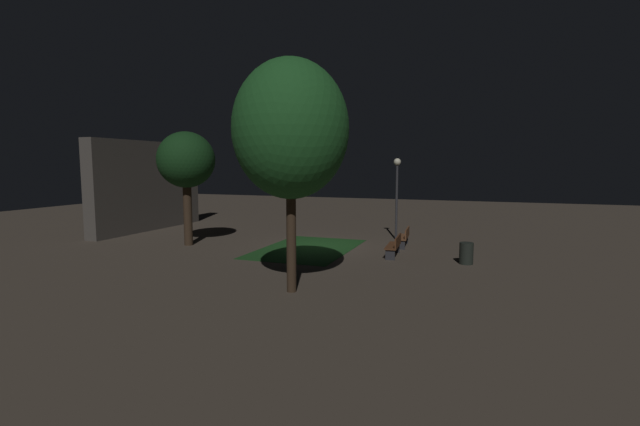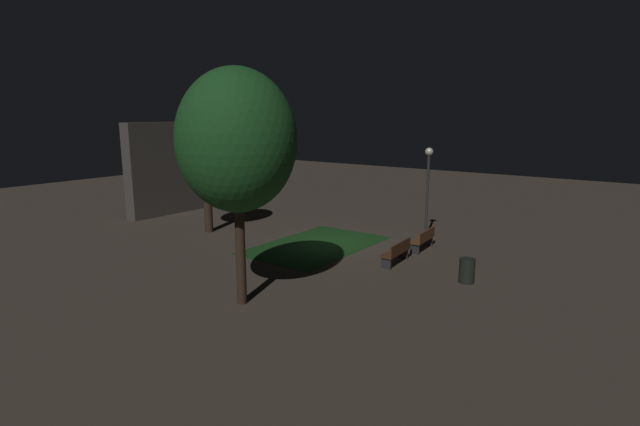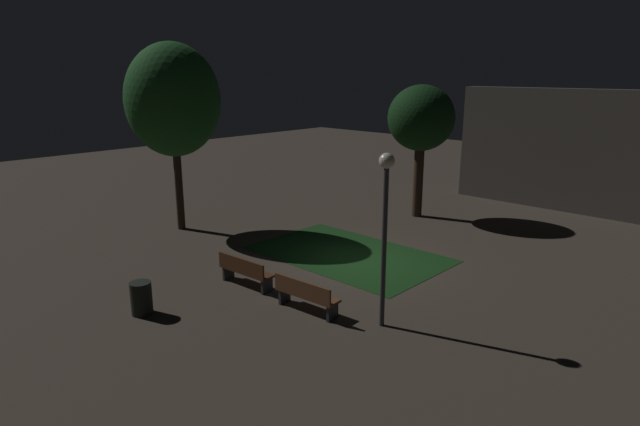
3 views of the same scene
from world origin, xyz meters
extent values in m
plane|color=#473D33|center=(0.00, 0.00, 0.00)|extent=(60.00, 60.00, 0.00)
cube|color=#194219|center=(-0.88, 0.27, 0.01)|extent=(6.35, 4.02, 0.01)
cube|color=#512D19|center=(-1.21, -3.75, 0.45)|extent=(1.83, 0.59, 0.06)
cube|color=#512D19|center=(-1.20, -3.96, 0.68)|extent=(1.80, 0.17, 0.40)
cube|color=#2D2D33|center=(-2.01, -3.80, 0.21)|extent=(0.10, 0.39, 0.42)
cube|color=#2D2D33|center=(-0.41, -3.70, 0.21)|extent=(0.10, 0.39, 0.42)
cube|color=brown|center=(1.21, -3.75, 0.45)|extent=(1.83, 0.60, 0.06)
cube|color=brown|center=(1.22, -3.96, 0.68)|extent=(1.80, 0.19, 0.40)
cube|color=#2D2D33|center=(0.41, -3.81, 0.21)|extent=(0.11, 0.39, 0.42)
cube|color=#2D2D33|center=(2.01, -3.70, 0.21)|extent=(0.11, 0.39, 0.42)
cylinder|color=#38281C|center=(-1.95, 6.00, 1.67)|extent=(0.40, 0.40, 3.35)
ellipsoid|color=#143816|center=(-1.95, 6.00, 4.09)|extent=(2.70, 2.70, 2.65)
cylinder|color=#38281C|center=(-7.53, -1.86, 1.97)|extent=(0.29, 0.29, 3.95)
ellipsoid|color=#1E5623|center=(-7.53, -1.86, 4.90)|extent=(3.45, 3.45, 4.12)
cylinder|color=#333338|center=(3.07, -3.10, 1.92)|extent=(0.12, 0.12, 3.85)
sphere|color=#F2EDCC|center=(3.07, -3.10, 4.00)|extent=(0.36, 0.36, 0.36)
cylinder|color=black|center=(-1.70, -6.72, 0.42)|extent=(0.53, 0.53, 0.84)
cube|color=#4C4742|center=(1.57, 11.35, 2.60)|extent=(8.64, 0.80, 5.21)
camera|label=1|loc=(-19.76, -7.25, 3.87)|focal=25.13mm
camera|label=2|loc=(-17.33, -11.94, 5.63)|focal=27.16mm
camera|label=3|loc=(10.06, -12.68, 5.93)|focal=30.09mm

